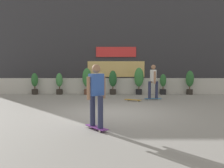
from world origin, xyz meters
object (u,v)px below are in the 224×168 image
(potted_plant_6, at_px, (190,81))
(skateboard_near_camera, at_px, (133,100))
(potted_plant_5, at_px, (163,84))
(skater_far_left, at_px, (153,80))
(potted_plant_4, at_px, (139,79))
(skater_by_wall_left, at_px, (96,94))
(potted_plant_2, at_px, (87,79))
(potted_plant_1, at_px, (59,83))
(potted_plant_3, at_px, (113,81))
(potted_plant_0, at_px, (35,83))

(potted_plant_6, bearing_deg, skateboard_near_camera, -141.81)
(potted_plant_5, bearing_deg, skater_far_left, -112.02)
(potted_plant_4, relative_size, skater_by_wall_left, 0.91)
(potted_plant_6, bearing_deg, potted_plant_4, 180.00)
(potted_plant_5, xyz_separation_m, skater_far_left, (-0.92, -2.28, 0.33))
(potted_plant_2, bearing_deg, potted_plant_1, 180.00)
(potted_plant_2, relative_size, potted_plant_5, 1.29)
(potted_plant_2, xyz_separation_m, skateboard_near_camera, (2.43, -2.71, -0.82))
(potted_plant_6, bearing_deg, skater_far_left, -137.01)
(potted_plant_3, bearing_deg, skateboard_near_camera, -70.72)
(potted_plant_2, height_order, skater_far_left, skater_far_left)
(potted_plant_0, xyz_separation_m, skater_by_wall_left, (4.09, -7.98, 0.28))
(potted_plant_6, distance_m, skater_far_left, 3.35)
(potted_plant_0, xyz_separation_m, potted_plant_1, (1.41, 0.00, -0.00))
(potted_plant_5, xyz_separation_m, skater_by_wall_left, (-3.27, -7.98, 0.33))
(skater_far_left, relative_size, skateboard_near_camera, 2.10)
(potted_plant_5, distance_m, skater_by_wall_left, 8.63)
(skateboard_near_camera, bearing_deg, skater_by_wall_left, -104.33)
(potted_plant_5, bearing_deg, skater_by_wall_left, -112.27)
(potted_plant_0, height_order, skateboard_near_camera, potted_plant_0)
(potted_plant_6, xyz_separation_m, skater_by_wall_left, (-4.79, -7.98, 0.17))
(potted_plant_0, xyz_separation_m, skateboard_near_camera, (5.43, -2.71, -0.60))
(potted_plant_5, bearing_deg, potted_plant_6, 0.00)
(potted_plant_4, height_order, skater_far_left, skater_far_left)
(potted_plant_4, distance_m, skater_far_left, 2.32)
(potted_plant_1, xyz_separation_m, potted_plant_6, (7.46, 0.00, 0.11))
(potted_plant_5, relative_size, skateboard_near_camera, 1.45)
(potted_plant_1, distance_m, potted_plant_3, 3.07)
(potted_plant_5, height_order, potted_plant_6, potted_plant_6)
(potted_plant_2, height_order, potted_plant_5, potted_plant_2)
(potted_plant_3, bearing_deg, potted_plant_5, -0.00)
(potted_plant_0, xyz_separation_m, skater_far_left, (6.43, -2.28, 0.28))
(potted_plant_2, bearing_deg, skater_by_wall_left, -82.27)
(potted_plant_3, bearing_deg, potted_plant_1, -180.00)
(potted_plant_1, distance_m, potted_plant_6, 7.46)
(potted_plant_1, height_order, skater_far_left, skater_far_left)
(skater_far_left, bearing_deg, skateboard_near_camera, -156.67)
(potted_plant_0, relative_size, potted_plant_5, 1.05)
(skater_far_left, height_order, skateboard_near_camera, skater_far_left)
(potted_plant_3, xyz_separation_m, potted_plant_5, (2.87, -0.00, -0.16))
(potted_plant_0, distance_m, skater_by_wall_left, 8.97)
(potted_plant_4, distance_m, potted_plant_5, 1.41)
(potted_plant_3, distance_m, potted_plant_6, 4.39)
(potted_plant_0, relative_size, skateboard_near_camera, 1.52)
(potted_plant_2, bearing_deg, potted_plant_0, 180.00)
(potted_plant_3, distance_m, skater_far_left, 3.00)
(potted_plant_0, height_order, skater_by_wall_left, skater_by_wall_left)
(potted_plant_4, bearing_deg, potted_plant_0, 180.00)
(potted_plant_3, relative_size, skater_far_left, 0.80)
(potted_plant_0, xyz_separation_m, potted_plant_2, (3.00, 0.00, 0.22))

